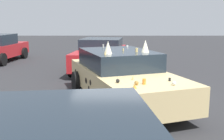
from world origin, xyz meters
The scene contains 3 objects.
ground_plane centered at (0.00, 0.00, 0.00)m, with size 60.00×60.00×0.00m, color #2D2D30.
art_car_decorated centered at (0.08, 0.03, 0.71)m, with size 4.91×3.26×1.69m.
parked_sedan_behind_left centered at (4.65, 0.78, 0.70)m, with size 4.46×2.46×1.39m.
Camera 1 is at (-7.01, 0.29, 2.22)m, focal length 43.68 mm.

